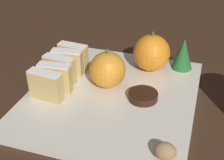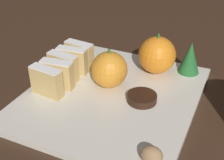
% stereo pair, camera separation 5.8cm
% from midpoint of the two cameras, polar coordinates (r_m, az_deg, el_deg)
% --- Properties ---
extents(ground_plane, '(6.00, 6.00, 0.00)m').
position_cam_midpoint_polar(ground_plane, '(0.60, -2.76, -3.51)').
color(ground_plane, '#382316').
extents(serving_platter, '(0.31, 0.35, 0.01)m').
position_cam_midpoint_polar(serving_platter, '(0.60, -2.77, -3.03)').
color(serving_platter, silver).
rests_on(serving_platter, ground_plane).
extents(stollen_slice_front, '(0.06, 0.03, 0.06)m').
position_cam_midpoint_polar(stollen_slice_front, '(0.58, -14.83, -1.07)').
color(stollen_slice_front, tan).
rests_on(stollen_slice_front, serving_platter).
extents(stollen_slice_second, '(0.06, 0.03, 0.06)m').
position_cam_midpoint_polar(stollen_slice_second, '(0.60, -13.09, 0.34)').
color(stollen_slice_second, tan).
rests_on(stollen_slice_second, serving_platter).
extents(stollen_slice_third, '(0.06, 0.03, 0.06)m').
position_cam_midpoint_polar(stollen_slice_third, '(0.63, -12.20, 1.78)').
color(stollen_slice_third, tan).
rests_on(stollen_slice_third, serving_platter).
extents(stollen_slice_fourth, '(0.06, 0.03, 0.06)m').
position_cam_midpoint_polar(stollen_slice_fourth, '(0.65, -10.73, 3.01)').
color(stollen_slice_fourth, tan).
rests_on(stollen_slice_fourth, serving_platter).
extents(stollen_slice_fifth, '(0.06, 0.03, 0.06)m').
position_cam_midpoint_polar(stollen_slice_fifth, '(0.67, -9.55, 4.19)').
color(stollen_slice_fifth, tan).
rests_on(stollen_slice_fifth, serving_platter).
extents(orange_near, '(0.07, 0.07, 0.08)m').
position_cam_midpoint_polar(orange_near, '(0.60, -3.58, 1.79)').
color(orange_near, orange).
rests_on(orange_near, serving_platter).
extents(orange_far, '(0.08, 0.08, 0.09)m').
position_cam_midpoint_polar(orange_far, '(0.66, 4.75, 4.90)').
color(orange_far, orange).
rests_on(orange_far, serving_platter).
extents(walnut, '(0.03, 0.03, 0.03)m').
position_cam_midpoint_polar(walnut, '(0.46, 6.07, -12.95)').
color(walnut, '#9E7A51').
rests_on(walnut, serving_platter).
extents(chocolate_cookie, '(0.05, 0.05, 0.01)m').
position_cam_midpoint_polar(chocolate_cookie, '(0.58, 2.86, -2.95)').
color(chocolate_cookie, black).
rests_on(chocolate_cookie, serving_platter).
extents(evergreen_sprig, '(0.04, 0.04, 0.07)m').
position_cam_midpoint_polar(evergreen_sprig, '(0.67, 10.52, 4.69)').
color(evergreen_sprig, '#23662D').
rests_on(evergreen_sprig, serving_platter).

